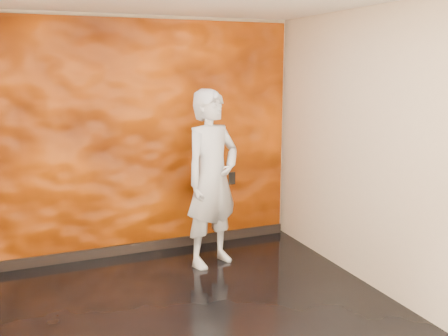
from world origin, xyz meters
TOP-DOWN VIEW (x-y plane):
  - room at (0.00, 0.00)m, footprint 4.02×4.02m
  - feature_wall at (0.00, 1.96)m, footprint 3.90×0.06m
  - baseboard at (0.00, 1.92)m, footprint 3.90×0.04m
  - man at (0.71, 1.26)m, footprint 0.85×0.71m
  - phone at (0.83, 0.98)m, footprint 0.07×0.01m

SIDE VIEW (x-z plane):
  - baseboard at x=0.00m, z-range 0.00..0.12m
  - man at x=0.71m, z-range 0.00..1.99m
  - phone at x=0.83m, z-range 0.98..1.12m
  - feature_wall at x=0.00m, z-range 0.00..2.75m
  - room at x=0.00m, z-range -0.01..2.81m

